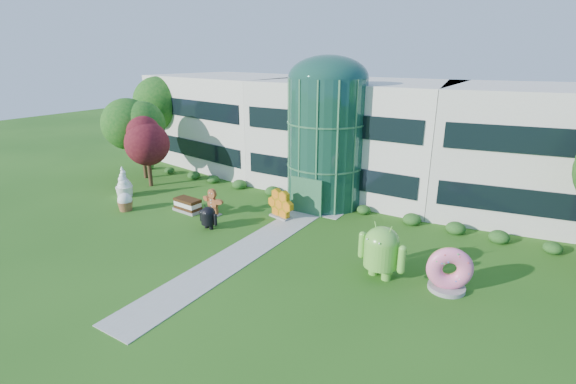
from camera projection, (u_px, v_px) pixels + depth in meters
The scene contains 14 objects.
ground at pixel (230, 261), 24.30m from camera, with size 140.00×140.00×0.00m, color #215114.
building at pixel (357, 134), 37.29m from camera, with size 46.00×15.00×9.30m, color beige, non-canonical shape.
atrium at pixel (326, 143), 32.39m from camera, with size 6.00×6.00×9.80m, color #194738.
walkway at pixel (250, 248), 25.90m from camera, with size 2.40×20.00×0.04m, color #9E9E93.
tree_red at pixel (148, 154), 37.21m from camera, with size 4.00×4.00×6.00m, color #3F0C14, non-canonical shape.
trees_backdrop at pixel (332, 149), 33.42m from camera, with size 52.00×8.00×8.40m, color #134C13, non-canonical shape.
android_green at pixel (381, 248), 22.09m from camera, with size 2.98×1.99×3.38m, color #62B339, non-canonical shape.
android_black at pixel (208, 216), 28.53m from camera, with size 1.63×1.09×1.85m, color black, non-canonical shape.
donut at pixel (449, 268), 21.00m from camera, with size 2.32×1.11×2.41m, color #E75882, non-canonical shape.
gingerbread at pixel (213, 202), 30.94m from camera, with size 2.25×0.86×2.07m, color brown, non-canonical shape.
ice_cream_sandwich at pixel (188, 205), 31.82m from camera, with size 2.30×1.15×1.02m, color black, non-canonical shape.
honeycomb at pixel (281, 205), 30.44m from camera, with size 2.50×0.89×1.96m, color orange, non-canonical shape.
froyo at pixel (123, 182), 34.97m from camera, with size 1.51×1.51×2.59m, color white, non-canonical shape.
cupcake at pixel (125, 202), 31.95m from camera, with size 1.17×1.17×1.41m, color white, non-canonical shape.
Camera 1 is at (14.49, -16.63, 11.48)m, focal length 26.00 mm.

